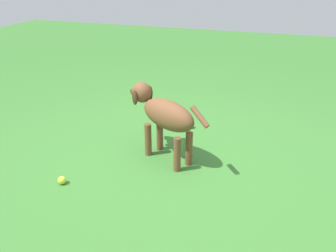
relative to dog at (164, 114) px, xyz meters
The scene contains 4 objects.
ground 0.46m from the dog, 29.10° to the left, with size 14.00×14.00×0.00m, color #38722D.
dog is the anchor object (origin of this frame).
tennis_ball_0 1.00m from the dog, 43.21° to the right, with size 0.07×0.07×0.07m, color #C8E034.
tennis_ball_1 0.78m from the dog, behind, with size 0.07×0.07×0.07m, color #D2DB3C.
Camera 1 is at (2.39, 0.84, 1.59)m, focal length 36.23 mm.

